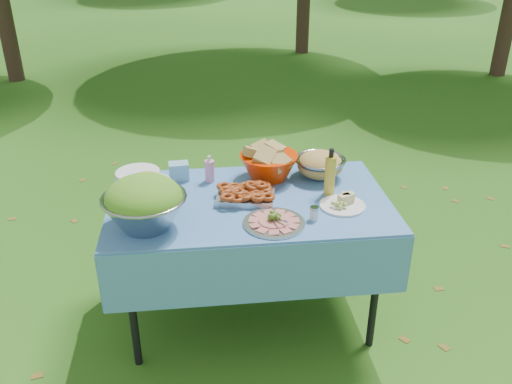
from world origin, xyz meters
TOP-DOWN VIEW (x-y plane):
  - ground at (0.00, 0.00)m, footprint 80.00×80.00m
  - picnic_table at (0.00, 0.00)m, footprint 1.46×0.86m
  - salad_bowl at (-0.52, -0.22)m, footprint 0.52×0.52m
  - pasta_bowl_white at (-0.53, 0.07)m, footprint 0.31×0.31m
  - plate_stack at (-0.60, 0.30)m, footprint 0.32×0.32m
  - wipes_box at (-0.37, 0.30)m, footprint 0.11×0.09m
  - sanitizer_bottle at (-0.20, 0.25)m, footprint 0.06×0.06m
  - bread_bowl at (0.13, 0.26)m, footprint 0.43×0.43m
  - pasta_bowl_steel at (0.43, 0.25)m, footprint 0.32×0.32m
  - fried_tray at (-0.02, 0.00)m, footprint 0.33×0.26m
  - charcuterie_platter at (0.09, -0.26)m, footprint 0.39×0.39m
  - oil_bottle at (0.43, 0.02)m, footprint 0.07×0.07m
  - cheese_plate at (0.47, -0.12)m, footprint 0.26×0.26m
  - shaker at (0.29, -0.24)m, footprint 0.05×0.05m

SIDE VIEW (x-z plane):
  - ground at x=0.00m, z-range 0.00..0.00m
  - picnic_table at x=0.00m, z-range 0.00..0.76m
  - plate_stack at x=-0.60m, z-range 0.76..0.82m
  - cheese_plate at x=0.47m, z-range 0.76..0.82m
  - charcuterie_platter at x=0.09m, z-range 0.76..0.83m
  - fried_tray at x=-0.02m, z-range 0.76..0.83m
  - shaker at x=0.29m, z-range 0.76..0.83m
  - wipes_box at x=-0.37m, z-range 0.76..0.86m
  - pasta_bowl_white at x=-0.53m, z-range 0.76..0.90m
  - pasta_bowl_steel at x=0.43m, z-range 0.76..0.91m
  - sanitizer_bottle at x=-0.20m, z-range 0.76..0.91m
  - bread_bowl at x=0.13m, z-range 0.76..0.98m
  - salad_bowl at x=-0.52m, z-range 0.76..1.02m
  - oil_bottle at x=0.43m, z-range 0.76..1.02m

